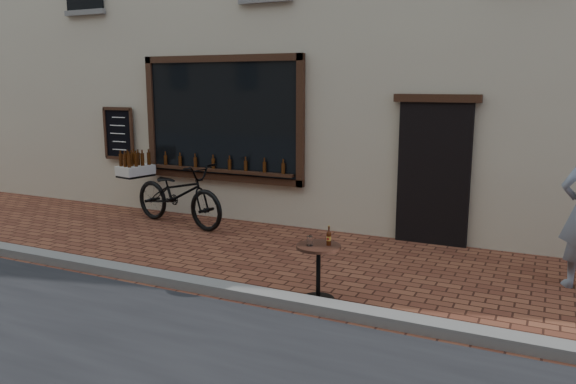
% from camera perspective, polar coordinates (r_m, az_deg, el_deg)
% --- Properties ---
extents(ground, '(90.00, 90.00, 0.00)m').
position_cam_1_polar(ground, '(6.77, -8.24, -10.61)').
color(ground, '#5D2D1E').
rests_on(ground, ground).
extents(kerb, '(90.00, 0.25, 0.12)m').
position_cam_1_polar(kerb, '(6.90, -7.33, -9.62)').
color(kerb, slate).
rests_on(kerb, ground).
extents(cargo_bicycle, '(2.55, 1.19, 1.20)m').
position_cam_1_polar(cargo_bicycle, '(10.12, -11.23, -0.10)').
color(cargo_bicycle, black).
rests_on(cargo_bicycle, ground).
extents(bistro_table, '(0.52, 0.52, 0.88)m').
position_cam_1_polar(bistro_table, '(6.49, 3.13, -7.02)').
color(bistro_table, black).
rests_on(bistro_table, ground).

